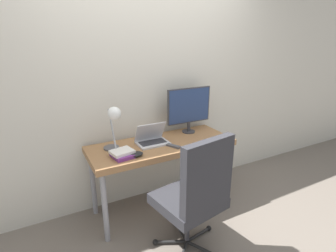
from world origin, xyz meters
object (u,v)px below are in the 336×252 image
Objects in this scene: desk_lamp at (114,121)px; monitor at (189,107)px; game_controller at (135,154)px; book_stack at (122,154)px; laptop at (152,139)px; office_chair at (196,192)px.

monitor is at bearing 12.04° from desk_lamp.
game_controller is (0.14, -0.13, -0.30)m from desk_lamp.
monitor is 0.88m from game_controller.
desk_lamp is 3.07× the size of game_controller.
book_stack is 0.12m from game_controller.
desk_lamp is (-0.90, -0.19, 0.03)m from monitor.
laptop is 0.49m from desk_lamp.
book_stack is (-0.41, 0.57, 0.20)m from office_chair.
laptop is at bearing 93.50° from office_chair.
monitor reaches higher than book_stack.
monitor is at bearing 61.45° from office_chair.
monitor reaches higher than laptop.
book_stack is (-0.87, -0.28, -0.26)m from monitor.
office_chair reaches higher than laptop.
game_controller is (-0.31, 0.52, 0.19)m from office_chair.
office_chair is at bearing -118.55° from monitor.
book_stack is at bearing -69.89° from desk_lamp.
laptop reaches higher than game_controller.
monitor is (0.51, 0.12, 0.24)m from laptop.
monitor is 1.17× the size of desk_lamp.
laptop is at bearing -167.18° from monitor.
desk_lamp is at bearing -167.96° from monitor.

